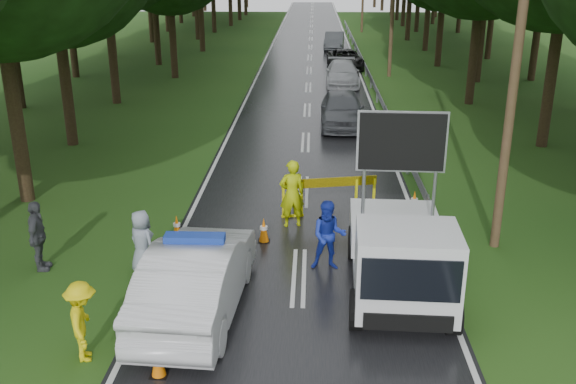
{
  "coord_description": "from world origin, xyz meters",
  "views": [
    {
      "loc": [
        0.28,
        -13.87,
        7.29
      ],
      "look_at": [
        -0.36,
        2.43,
        1.3
      ],
      "focal_mm": 40.0,
      "sensor_mm": 36.0,
      "label": 1
    }
  ],
  "objects_px": {
    "officer": "(292,194)",
    "queue_car_third": "(345,59)",
    "queue_car_fourth": "(334,41)",
    "queue_car_second": "(342,73)",
    "police_sedan": "(197,278)",
    "work_truck": "(401,254)",
    "queue_car_first": "(342,109)",
    "civilian": "(329,236)",
    "barrier": "(329,187)"
  },
  "relations": [
    {
      "from": "officer",
      "to": "queue_car_fourth",
      "type": "xyz_separation_m",
      "value": [
        2.28,
        37.62,
        -0.27
      ]
    },
    {
      "from": "barrier",
      "to": "work_truck",
      "type": "bearing_deg",
      "value": -84.45
    },
    {
      "from": "police_sedan",
      "to": "queue_car_first",
      "type": "bearing_deg",
      "value": -99.24
    },
    {
      "from": "queue_car_third",
      "to": "police_sedan",
      "type": "bearing_deg",
      "value": -102.95
    },
    {
      "from": "police_sedan",
      "to": "queue_car_second",
      "type": "height_order",
      "value": "police_sedan"
    },
    {
      "from": "work_truck",
      "to": "queue_car_first",
      "type": "height_order",
      "value": "work_truck"
    },
    {
      "from": "queue_car_second",
      "to": "queue_car_third",
      "type": "distance_m",
      "value": 6.02
    },
    {
      "from": "police_sedan",
      "to": "work_truck",
      "type": "height_order",
      "value": "work_truck"
    },
    {
      "from": "barrier",
      "to": "queue_car_second",
      "type": "relative_size",
      "value": 0.59
    },
    {
      "from": "police_sedan",
      "to": "work_truck",
      "type": "xyz_separation_m",
      "value": [
        4.44,
        0.86,
        0.23
      ]
    },
    {
      "from": "queue_car_fourth",
      "to": "police_sedan",
      "type": "bearing_deg",
      "value": -91.13
    },
    {
      "from": "work_truck",
      "to": "queue_car_second",
      "type": "distance_m",
      "value": 25.79
    },
    {
      "from": "civilian",
      "to": "queue_car_first",
      "type": "xyz_separation_m",
      "value": [
        0.89,
        14.22,
        -0.07
      ]
    },
    {
      "from": "police_sedan",
      "to": "queue_car_second",
      "type": "xyz_separation_m",
      "value": [
        4.2,
        26.64,
        -0.15
      ]
    },
    {
      "from": "work_truck",
      "to": "officer",
      "type": "bearing_deg",
      "value": 125.06
    },
    {
      "from": "police_sedan",
      "to": "queue_car_third",
      "type": "bearing_deg",
      "value": -94.45
    },
    {
      "from": "work_truck",
      "to": "queue_car_third",
      "type": "distance_m",
      "value": 31.79
    },
    {
      "from": "queue_car_first",
      "to": "queue_car_second",
      "type": "height_order",
      "value": "queue_car_first"
    },
    {
      "from": "queue_car_fourth",
      "to": "queue_car_second",
      "type": "bearing_deg",
      "value": -85.38
    },
    {
      "from": "civilian",
      "to": "queue_car_fourth",
      "type": "distance_m",
      "value": 40.27
    },
    {
      "from": "officer",
      "to": "queue_car_fourth",
      "type": "distance_m",
      "value": 37.69
    },
    {
      "from": "work_truck",
      "to": "queue_car_third",
      "type": "bearing_deg",
      "value": 91.96
    },
    {
      "from": "queue_car_fourth",
      "to": "queue_car_first",
      "type": "bearing_deg",
      "value": -86.4
    },
    {
      "from": "queue_car_second",
      "to": "work_truck",
      "type": "bearing_deg",
      "value": -89.34
    },
    {
      "from": "police_sedan",
      "to": "barrier",
      "type": "xyz_separation_m",
      "value": [
        2.95,
        5.72,
        0.05
      ]
    },
    {
      "from": "queue_car_third",
      "to": "queue_car_fourth",
      "type": "bearing_deg",
      "value": 88.03
    },
    {
      "from": "officer",
      "to": "queue_car_third",
      "type": "bearing_deg",
      "value": -111.9
    },
    {
      "from": "work_truck",
      "to": "barrier",
      "type": "xyz_separation_m",
      "value": [
        -1.48,
        4.86,
        -0.18
      ]
    },
    {
      "from": "officer",
      "to": "queue_car_second",
      "type": "bearing_deg",
      "value": -112.29
    },
    {
      "from": "queue_car_first",
      "to": "queue_car_third",
      "type": "relative_size",
      "value": 1.02
    },
    {
      "from": "police_sedan",
      "to": "queue_car_first",
      "type": "relative_size",
      "value": 1.09
    },
    {
      "from": "queue_car_first",
      "to": "barrier",
      "type": "bearing_deg",
      "value": -93.84
    },
    {
      "from": "work_truck",
      "to": "civilian",
      "type": "distance_m",
      "value": 2.09
    },
    {
      "from": "queue_car_first",
      "to": "queue_car_second",
      "type": "bearing_deg",
      "value": 88.02
    },
    {
      "from": "queue_car_third",
      "to": "officer",
      "type": "bearing_deg",
      "value": -100.54
    },
    {
      "from": "barrier",
      "to": "queue_car_first",
      "type": "height_order",
      "value": "queue_car_first"
    },
    {
      "from": "civilian",
      "to": "officer",
      "type": "bearing_deg",
      "value": 110.72
    },
    {
      "from": "queue_car_second",
      "to": "queue_car_third",
      "type": "bearing_deg",
      "value": 85.86
    },
    {
      "from": "barrier",
      "to": "queue_car_second",
      "type": "bearing_deg",
      "value": 75.2
    },
    {
      "from": "police_sedan",
      "to": "civilian",
      "type": "bearing_deg",
      "value": -138.59
    },
    {
      "from": "officer",
      "to": "queue_car_second",
      "type": "height_order",
      "value": "officer"
    },
    {
      "from": "queue_car_second",
      "to": "queue_car_first",
      "type": "bearing_deg",
      "value": -92.32
    },
    {
      "from": "work_truck",
      "to": "queue_car_second",
      "type": "xyz_separation_m",
      "value": [
        -0.24,
        25.79,
        -0.38
      ]
    },
    {
      "from": "police_sedan",
      "to": "civilian",
      "type": "relative_size",
      "value": 2.94
    },
    {
      "from": "police_sedan",
      "to": "barrier",
      "type": "relative_size",
      "value": 1.85
    },
    {
      "from": "work_truck",
      "to": "officer",
      "type": "xyz_separation_m",
      "value": [
        -2.56,
        3.99,
        -0.09
      ]
    },
    {
      "from": "police_sedan",
      "to": "queue_car_fourth",
      "type": "distance_m",
      "value": 42.67
    },
    {
      "from": "civilian",
      "to": "queue_car_third",
      "type": "height_order",
      "value": "civilian"
    },
    {
      "from": "officer",
      "to": "queue_car_fourth",
      "type": "relative_size",
      "value": 0.46
    },
    {
      "from": "barrier",
      "to": "officer",
      "type": "bearing_deg",
      "value": -152.27
    }
  ]
}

